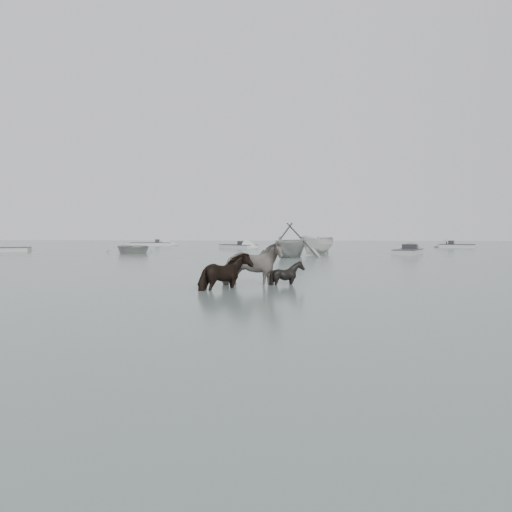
% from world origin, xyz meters
% --- Properties ---
extents(ground, '(140.00, 140.00, 0.00)m').
position_xyz_m(ground, '(0.00, 0.00, 0.00)').
color(ground, '#4E5D58').
rests_on(ground, ground).
extents(pony_pinto, '(2.09, 0.98, 1.75)m').
position_xyz_m(pony_pinto, '(0.62, 0.37, 0.87)').
color(pony_pinto, black).
rests_on(pony_pinto, ground).
extents(pony_dark, '(1.69, 1.83, 1.53)m').
position_xyz_m(pony_dark, '(-0.09, -0.72, 0.76)').
color(pony_dark, black).
rests_on(pony_dark, ground).
extents(pony_black, '(1.24, 1.16, 1.13)m').
position_xyz_m(pony_black, '(1.79, 0.80, 0.56)').
color(pony_black, black).
rests_on(pony_black, ground).
extents(rowboat_lead, '(5.73, 6.40, 1.09)m').
position_xyz_m(rowboat_lead, '(-10.86, 22.91, 0.55)').
color(rowboat_lead, beige).
rests_on(rowboat_lead, ground).
extents(rowboat_trail, '(5.08, 5.55, 2.48)m').
position_xyz_m(rowboat_trail, '(1.83, 17.86, 1.24)').
color(rowboat_trail, gray).
rests_on(rowboat_trail, ground).
extents(boat_small, '(3.46, 4.26, 1.57)m').
position_xyz_m(boat_small, '(3.76, 21.42, 0.79)').
color(boat_small, beige).
rests_on(boat_small, ground).
extents(skiff_port, '(3.72, 5.76, 0.75)m').
position_xyz_m(skiff_port, '(10.72, 22.71, 0.38)').
color(skiff_port, '#9C9E9C').
rests_on(skiff_port, ground).
extents(skiff_outer, '(6.09, 3.21, 0.75)m').
position_xyz_m(skiff_outer, '(-22.63, 24.41, 0.38)').
color(skiff_outer, '#A2A29E').
rests_on(skiff_outer, ground).
extents(skiff_mid, '(5.33, 4.74, 0.75)m').
position_xyz_m(skiff_mid, '(-3.57, 33.78, 0.38)').
color(skiff_mid, '#AFB1AF').
rests_on(skiff_mid, ground).
extents(skiff_star, '(5.02, 3.35, 0.75)m').
position_xyz_m(skiff_star, '(18.89, 36.91, 0.38)').
color(skiff_star, '#AAAAA6').
rests_on(skiff_star, ground).
extents(skiff_far, '(6.73, 3.22, 0.75)m').
position_xyz_m(skiff_far, '(-14.81, 41.41, 0.38)').
color(skiff_far, '#A7AAA7').
rests_on(skiff_far, ground).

